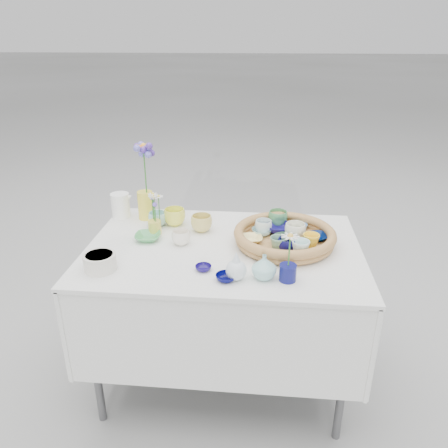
# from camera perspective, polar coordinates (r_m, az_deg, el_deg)

# --- Properties ---
(ground) EXTENTS (80.00, 80.00, 0.00)m
(ground) POSITION_cam_1_polar(r_m,az_deg,el_deg) (2.46, -0.05, -19.07)
(ground) COLOR #A0A0A0
(display_table) EXTENTS (1.26, 0.86, 0.77)m
(display_table) POSITION_cam_1_polar(r_m,az_deg,el_deg) (2.46, -0.05, -19.07)
(display_table) COLOR white
(display_table) RESTS_ON ground
(wicker_tray) EXTENTS (0.47, 0.47, 0.08)m
(wicker_tray) POSITION_cam_1_polar(r_m,az_deg,el_deg) (2.05, 7.92, -1.66)
(wicker_tray) COLOR brown
(wicker_tray) RESTS_ON display_table
(tray_ceramic_0) EXTENTS (0.13, 0.13, 0.04)m
(tray_ceramic_0) POSITION_cam_1_polar(r_m,az_deg,el_deg) (2.13, 7.24, -0.58)
(tray_ceramic_0) COLOR navy
(tray_ceramic_0) RESTS_ON wicker_tray
(tray_ceramic_1) EXTENTS (0.13, 0.13, 0.02)m
(tray_ceramic_1) POSITION_cam_1_polar(r_m,az_deg,el_deg) (2.09, 12.09, -1.67)
(tray_ceramic_1) COLOR #001246
(tray_ceramic_1) RESTS_ON wicker_tray
(tray_ceramic_2) EXTENTS (0.08, 0.08, 0.07)m
(tray_ceramic_2) POSITION_cam_1_polar(r_m,az_deg,el_deg) (1.99, 11.27, -2.26)
(tray_ceramic_2) COLOR yellow
(tray_ceramic_2) RESTS_ON wicker_tray
(tray_ceramic_3) EXTENTS (0.13, 0.13, 0.04)m
(tray_ceramic_3) POSITION_cam_1_polar(r_m,az_deg,el_deg) (2.01, 8.05, -2.18)
(tray_ceramic_3) COLOR #46765A
(tray_ceramic_3) RESTS_ON wicker_tray
(tray_ceramic_4) EXTENTS (0.09, 0.09, 0.07)m
(tray_ceramic_4) POSITION_cam_1_polar(r_m,az_deg,el_deg) (1.94, 7.07, -2.61)
(tray_ceramic_4) COLOR #6C9E7C
(tray_ceramic_4) RESTS_ON wicker_tray
(tray_ceramic_5) EXTENTS (0.11, 0.11, 0.03)m
(tray_ceramic_5) POSITION_cam_1_polar(r_m,az_deg,el_deg) (2.10, 4.94, -1.00)
(tray_ceramic_5) COLOR #9BC9C6
(tray_ceramic_5) RESTS_ON wicker_tray
(tray_ceramic_6) EXTENTS (0.09, 0.09, 0.07)m
(tray_ceramic_6) POSITION_cam_1_polar(r_m,az_deg,el_deg) (2.11, 5.17, -0.34)
(tray_ceramic_6) COLOR white
(tray_ceramic_6) RESTS_ON wicker_tray
(tray_ceramic_7) EXTENTS (0.13, 0.13, 0.08)m
(tray_ceramic_7) POSITION_cam_1_polar(r_m,az_deg,el_deg) (2.07, 9.28, -0.92)
(tray_ceramic_7) COLOR white
(tray_ceramic_7) RESTS_ON wicker_tray
(tray_ceramic_8) EXTENTS (0.10, 0.10, 0.03)m
(tray_ceramic_8) POSITION_cam_1_polar(r_m,az_deg,el_deg) (2.18, 9.79, -0.33)
(tray_ceramic_8) COLOR #78A4D1
(tray_ceramic_8) RESTS_ON wicker_tray
(tray_ceramic_9) EXTENTS (0.10, 0.10, 0.06)m
(tray_ceramic_9) POSITION_cam_1_polar(r_m,az_deg,el_deg) (1.94, 8.17, -2.73)
(tray_ceramic_9) COLOR #0F0E51
(tray_ceramic_9) RESTS_ON wicker_tray
(tray_ceramic_10) EXTENTS (0.11, 0.11, 0.02)m
(tray_ceramic_10) POSITION_cam_1_polar(r_m,az_deg,el_deg) (2.03, 3.63, -1.98)
(tray_ceramic_10) COLOR #F2DF85
(tray_ceramic_10) RESTS_ON wicker_tray
(tray_ceramic_11) EXTENTS (0.09, 0.09, 0.07)m
(tray_ceramic_11) POSITION_cam_1_polar(r_m,az_deg,el_deg) (1.91, 9.96, -3.18)
(tray_ceramic_11) COLOR silver
(tray_ceramic_11) RESTS_ON wicker_tray
(tray_ceramic_12) EXTENTS (0.12, 0.12, 0.08)m
(tray_ceramic_12) POSITION_cam_1_polar(r_m,az_deg,el_deg) (2.20, 7.05, 0.77)
(tray_ceramic_12) COLOR #469055
(tray_ceramic_12) RESTS_ON wicker_tray
(loose_ceramic_0) EXTENTS (0.13, 0.13, 0.09)m
(loose_ceramic_0) POSITION_cam_1_polar(r_m,az_deg,el_deg) (2.25, -6.47, 0.94)
(loose_ceramic_0) COLOR #EEEF4A
(loose_ceramic_0) RESTS_ON display_table
(loose_ceramic_1) EXTENTS (0.14, 0.14, 0.08)m
(loose_ceramic_1) POSITION_cam_1_polar(r_m,az_deg,el_deg) (2.16, -2.95, 0.10)
(loose_ceramic_1) COLOR #D4C062
(loose_ceramic_1) RESTS_ON display_table
(loose_ceramic_2) EXTENTS (0.13, 0.13, 0.03)m
(loose_ceramic_2) POSITION_cam_1_polar(r_m,az_deg,el_deg) (2.11, -9.91, -1.67)
(loose_ceramic_2) COLOR #4FA960
(loose_ceramic_2) RESTS_ON display_table
(loose_ceramic_3) EXTENTS (0.10, 0.10, 0.07)m
(loose_ceramic_3) POSITION_cam_1_polar(r_m,az_deg,el_deg) (2.04, -5.63, -1.75)
(loose_ceramic_3) COLOR white
(loose_ceramic_3) RESTS_ON display_table
(loose_ceramic_4) EXTENTS (0.07, 0.07, 0.02)m
(loose_ceramic_4) POSITION_cam_1_polar(r_m,az_deg,el_deg) (1.82, -2.71, -5.75)
(loose_ceramic_4) COLOR #160B57
(loose_ceramic_4) RESTS_ON display_table
(loose_ceramic_5) EXTENTS (0.12, 0.12, 0.07)m
(loose_ceramic_5) POSITION_cam_1_polar(r_m,az_deg,el_deg) (2.25, -8.67, 0.66)
(loose_ceramic_5) COLOR #95D0C9
(loose_ceramic_5) RESTS_ON display_table
(loose_ceramic_6) EXTENTS (0.10, 0.10, 0.03)m
(loose_ceramic_6) POSITION_cam_1_polar(r_m,az_deg,el_deg) (1.75, 0.24, -7.00)
(loose_ceramic_6) COLOR #040547
(loose_ceramic_6) RESTS_ON display_table
(fluted_bowl) EXTENTS (0.14, 0.14, 0.07)m
(fluted_bowl) POSITION_cam_1_polar(r_m,az_deg,el_deg) (1.89, -15.89, -4.79)
(fluted_bowl) COLOR silver
(fluted_bowl) RESTS_ON display_table
(bud_vase_paleblue) EXTENTS (0.11, 0.11, 0.13)m
(bud_vase_paleblue) POSITION_cam_1_polar(r_m,az_deg,el_deg) (1.73, 1.60, -5.39)
(bud_vase_paleblue) COLOR silver
(bud_vase_paleblue) RESTS_ON display_table
(bud_vase_seafoam) EXTENTS (0.10, 0.10, 0.10)m
(bud_vase_seafoam) POSITION_cam_1_polar(r_m,az_deg,el_deg) (1.75, 5.26, -5.56)
(bud_vase_seafoam) COLOR #92CAC6
(bud_vase_seafoam) RESTS_ON display_table
(bud_vase_cobalt) EXTENTS (0.08, 0.08, 0.07)m
(bud_vase_cobalt) POSITION_cam_1_polar(r_m,az_deg,el_deg) (1.76, 8.33, -6.32)
(bud_vase_cobalt) COLOR #0D1054
(bud_vase_cobalt) RESTS_ON display_table
(single_daisy) EXTENTS (0.10, 0.10, 0.15)m
(single_daisy) POSITION_cam_1_polar(r_m,az_deg,el_deg) (1.71, 8.53, -3.50)
(single_daisy) COLOR white
(single_daisy) RESTS_ON bud_vase_cobalt
(tall_vase_yellow) EXTENTS (0.10, 0.10, 0.15)m
(tall_vase_yellow) POSITION_cam_1_polar(r_m,az_deg,el_deg) (2.34, -10.22, 2.44)
(tall_vase_yellow) COLOR yellow
(tall_vase_yellow) RESTS_ON display_table
(gerbera) EXTENTS (0.13, 0.13, 0.26)m
(gerbera) POSITION_cam_1_polar(r_m,az_deg,el_deg) (2.27, -10.27, 7.08)
(gerbera) COLOR orange
(gerbera) RESTS_ON tall_vase_yellow
(hydrangea) EXTENTS (0.11, 0.11, 0.31)m
(hydrangea) POSITION_cam_1_polar(r_m,az_deg,el_deg) (2.26, -10.26, 6.69)
(hydrangea) COLOR #502F99
(hydrangea) RESTS_ON tall_vase_yellow
(white_pitcher) EXTENTS (0.14, 0.10, 0.13)m
(white_pitcher) POSITION_cam_1_polar(r_m,az_deg,el_deg) (2.39, -13.36, 2.39)
(white_pitcher) COLOR white
(white_pitcher) RESTS_ON display_table
(daisy_cup) EXTENTS (0.07, 0.07, 0.07)m
(daisy_cup) POSITION_cam_1_polar(r_m,az_deg,el_deg) (2.16, -9.03, -0.41)
(daisy_cup) COLOR #D7C948
(daisy_cup) RESTS_ON display_table
(daisy_posy) EXTENTS (0.09, 0.09, 0.14)m
(daisy_posy) POSITION_cam_1_polar(r_m,az_deg,el_deg) (2.12, -9.00, 2.19)
(daisy_posy) COLOR white
(daisy_posy) RESTS_ON daisy_cup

